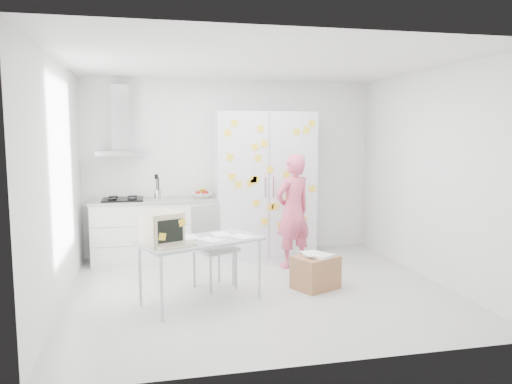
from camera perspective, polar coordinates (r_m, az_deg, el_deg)
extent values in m
cube|color=silver|center=(6.17, 0.44, -11.20)|extent=(4.50, 4.00, 0.02)
cube|color=white|center=(7.84, -2.85, 2.85)|extent=(4.50, 0.02, 2.70)
cube|color=white|center=(5.81, -21.71, 0.90)|extent=(0.02, 4.00, 2.70)
cube|color=white|center=(6.76, 19.39, 1.79)|extent=(0.02, 4.00, 2.70)
cube|color=white|center=(5.91, 0.47, 14.61)|extent=(4.50, 4.00, 0.02)
cube|color=white|center=(7.56, -11.44, -4.41)|extent=(1.80, 0.60, 0.88)
cube|color=gray|center=(7.23, -11.42, -3.80)|extent=(1.76, 0.01, 0.01)
cube|color=gray|center=(7.29, -11.37, -5.96)|extent=(1.76, 0.01, 0.01)
cube|color=#9E9E99|center=(7.48, -11.53, -0.96)|extent=(1.84, 0.63, 0.04)
cube|color=black|center=(7.48, -14.98, -0.86)|extent=(0.58, 0.50, 0.03)
cylinder|color=black|center=(7.37, -16.11, -0.78)|extent=(0.14, 0.14, 0.02)
cylinder|color=black|center=(7.35, -13.94, -0.72)|extent=(0.14, 0.14, 0.02)
cylinder|color=black|center=(7.60, -16.01, -0.54)|extent=(0.14, 0.14, 0.02)
cylinder|color=black|center=(7.59, -13.90, -0.48)|extent=(0.14, 0.14, 0.02)
cylinder|color=silver|center=(7.47, -11.16, -0.26)|extent=(0.10, 0.10, 0.14)
cylinder|color=black|center=(7.47, -11.30, 0.51)|extent=(0.01, 0.01, 0.30)
cylinder|color=black|center=(7.45, -11.04, 0.49)|extent=(0.01, 0.01, 0.30)
cylinder|color=black|center=(7.48, -11.15, 0.52)|extent=(0.01, 0.01, 0.30)
cube|color=black|center=(7.45, -11.33, 1.73)|extent=(0.05, 0.01, 0.07)
imported|color=white|center=(7.52, -6.20, -0.37)|extent=(0.31, 0.31, 0.08)
sphere|color=#B2140F|center=(7.53, -6.67, -0.16)|extent=(0.08, 0.08, 0.08)
sphere|color=#B2140F|center=(7.47, -5.93, -0.21)|extent=(0.08, 0.08, 0.08)
sphere|color=#B2140F|center=(7.56, -5.71, -0.12)|extent=(0.08, 0.08, 0.08)
cylinder|color=yellow|center=(7.52, -6.37, 0.19)|extent=(0.09, 0.17, 0.10)
cylinder|color=yellow|center=(7.53, -6.19, 0.19)|extent=(0.04, 0.17, 0.10)
cylinder|color=yellow|center=(7.53, -6.00, 0.20)|extent=(0.08, 0.17, 0.10)
cube|color=silver|center=(7.47, -15.13, 4.33)|extent=(0.70, 0.48, 0.07)
cube|color=silver|center=(7.59, -15.21, 8.14)|extent=(0.26, 0.24, 0.95)
cube|color=silver|center=(7.64, 0.91, 0.86)|extent=(1.50, 0.65, 2.20)
cube|color=slate|center=(7.32, 1.51, 0.59)|extent=(0.01, 0.01, 2.16)
cube|color=silver|center=(7.29, 1.07, 0.57)|extent=(0.02, 0.02, 0.30)
cube|color=silver|center=(7.32, 1.98, 0.59)|extent=(0.02, 0.02, 0.30)
cube|color=yellow|center=(7.38, 4.67, 6.87)|extent=(0.10, 0.00, 0.10)
cube|color=yellow|center=(7.43, 5.77, 7.05)|extent=(0.12, 0.00, 0.12)
cube|color=yellow|center=(7.51, 6.46, 0.35)|extent=(0.12, 0.00, 0.12)
cube|color=yellow|center=(7.25, -0.27, 1.42)|extent=(0.10, 0.00, 0.10)
cube|color=yellow|center=(7.30, 1.61, 2.57)|extent=(0.12, 0.00, 0.12)
cube|color=yellow|center=(7.45, 4.31, -1.20)|extent=(0.12, 0.00, 0.12)
cube|color=yellow|center=(7.30, 0.01, -1.26)|extent=(0.10, 0.00, 0.10)
cube|color=yellow|center=(7.24, 0.53, 7.27)|extent=(0.12, 0.00, 0.12)
cube|color=yellow|center=(7.38, 2.20, -1.63)|extent=(0.12, 0.00, 0.12)
cube|color=yellow|center=(7.42, 4.58, 1.36)|extent=(0.12, 0.00, 0.12)
cube|color=yellow|center=(7.41, 3.67, -0.59)|extent=(0.10, 0.00, 0.10)
cube|color=yellow|center=(7.23, -0.10, 5.18)|extent=(0.12, 0.00, 0.12)
cube|color=yellow|center=(7.21, -2.03, 0.88)|extent=(0.10, 0.00, 0.10)
cube|color=yellow|center=(7.19, -2.74, 1.75)|extent=(0.10, 0.00, 0.10)
cube|color=yellow|center=(7.15, -3.26, 6.75)|extent=(0.11, 0.00, 0.11)
cube|color=yellow|center=(7.38, 0.98, -3.39)|extent=(0.10, 0.00, 0.10)
cube|color=yellow|center=(7.26, 0.00, 1.47)|extent=(0.11, 0.00, 0.11)
cube|color=yellow|center=(7.54, 5.46, -3.14)|extent=(0.11, 0.00, 0.11)
cube|color=yellow|center=(7.46, 6.38, 7.79)|extent=(0.10, 0.00, 0.10)
cube|color=yellow|center=(7.24, 0.25, 3.90)|extent=(0.10, 0.00, 0.10)
cube|color=yellow|center=(7.25, -0.65, 1.01)|extent=(0.11, 0.00, 0.11)
cube|color=yellow|center=(7.45, 2.84, -3.83)|extent=(0.10, 0.00, 0.10)
cube|color=yellow|center=(7.16, -2.50, 7.87)|extent=(0.10, 0.00, 0.10)
cube|color=yellow|center=(7.16, -2.99, 3.97)|extent=(0.12, 0.00, 0.12)
cube|color=yellow|center=(7.44, 3.79, -1.89)|extent=(0.11, 0.00, 0.11)
cube|color=yellow|center=(7.26, 0.95, 5.56)|extent=(0.11, 0.00, 0.11)
cube|color=yellow|center=(7.37, 3.53, 2.04)|extent=(0.11, 0.00, 0.11)
cube|color=yellow|center=(7.36, 1.65, -1.74)|extent=(0.11, 0.00, 0.11)
imported|color=#DC5573|center=(7.02, 4.25, -2.18)|extent=(0.69, 0.59, 1.60)
cube|color=#AAB0B5|center=(5.59, -6.35, -5.58)|extent=(1.48, 1.13, 0.03)
cylinder|color=silver|center=(5.19, -10.74, -10.81)|extent=(0.04, 0.04, 0.68)
cylinder|color=silver|center=(5.78, 0.38, -8.83)|extent=(0.04, 0.04, 0.68)
cylinder|color=silver|center=(5.67, -13.13, -9.32)|extent=(0.04, 0.04, 0.68)
cylinder|color=silver|center=(6.21, -2.63, -7.69)|extent=(0.04, 0.04, 0.68)
cube|color=beige|center=(5.43, -10.71, -4.05)|extent=(0.48, 0.49, 0.34)
cube|color=beige|center=(5.26, -9.79, -4.40)|extent=(0.32, 0.15, 0.30)
cube|color=black|center=(5.25, -9.75, -4.42)|extent=(0.26, 0.12, 0.24)
cube|color=yellow|center=(5.21, -10.65, -5.05)|extent=(0.08, 0.04, 0.09)
cube|color=yellow|center=(5.29, -8.44, -3.47)|extent=(0.08, 0.04, 0.09)
cube|color=beige|center=(5.27, -9.06, -6.13)|extent=(0.44, 0.29, 0.02)
cube|color=gray|center=(5.27, -9.07, -5.98)|extent=(0.39, 0.24, 0.01)
cube|color=white|center=(5.60, -5.26, -5.40)|extent=(0.33, 0.35, 0.00)
cube|color=white|center=(5.85, -4.06, -4.83)|extent=(0.21, 0.29, 0.00)
cube|color=white|center=(5.71, -1.64, -5.10)|extent=(0.31, 0.34, 0.00)
cube|color=white|center=(5.73, -7.70, -5.13)|extent=(0.26, 0.32, 0.00)
cube|color=#A2A2A0|center=(6.13, -4.74, -6.52)|extent=(0.61, 0.61, 0.04)
cube|color=#A2A2A0|center=(6.24, -5.81, -3.76)|extent=(0.40, 0.22, 0.50)
cylinder|color=#9E9EA2|center=(5.95, -5.21, -9.47)|extent=(0.04, 0.04, 0.46)
cylinder|color=#9E9EA2|center=(6.15, -2.32, -8.90)|extent=(0.04, 0.04, 0.46)
cylinder|color=#9E9EA2|center=(6.25, -7.08, -8.69)|extent=(0.04, 0.04, 0.46)
cylinder|color=#9E9EA2|center=(6.44, -4.26, -8.18)|extent=(0.04, 0.04, 0.46)
cube|color=#A26E46|center=(6.21, 6.82, -9.12)|extent=(0.62, 0.57, 0.40)
cube|color=white|center=(6.15, 7.11, -7.18)|extent=(0.37, 0.40, 0.03)
cube|color=white|center=(6.15, 6.39, -6.98)|extent=(0.25, 0.32, 0.00)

